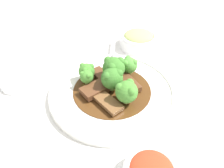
% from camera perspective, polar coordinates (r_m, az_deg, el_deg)
% --- Properties ---
extents(ground_plane, '(4.00, 4.00, 0.00)m').
position_cam_1_polar(ground_plane, '(0.54, 0.00, -2.74)').
color(ground_plane, white).
extents(main_plate, '(0.30, 0.30, 0.02)m').
position_cam_1_polar(main_plate, '(0.53, 0.00, -1.95)').
color(main_plate, white).
rests_on(main_plate, ground_plane).
extents(beef_strip_0, '(0.08, 0.08, 0.01)m').
position_cam_1_polar(beef_strip_0, '(0.52, -3.98, -1.15)').
color(beef_strip_0, '#56331E').
rests_on(beef_strip_0, main_plate).
extents(beef_strip_1, '(0.06, 0.08, 0.01)m').
position_cam_1_polar(beef_strip_1, '(0.53, 4.32, 0.51)').
color(beef_strip_1, '#56331E').
rests_on(beef_strip_1, main_plate).
extents(beef_strip_2, '(0.07, 0.08, 0.01)m').
position_cam_1_polar(beef_strip_2, '(0.49, -1.16, -4.77)').
color(beef_strip_2, brown).
rests_on(beef_strip_2, main_plate).
extents(beef_strip_3, '(0.06, 0.05, 0.01)m').
position_cam_1_polar(beef_strip_3, '(0.57, 1.75, 3.22)').
color(beef_strip_3, brown).
rests_on(beef_strip_3, main_plate).
extents(beef_strip_4, '(0.06, 0.07, 0.01)m').
position_cam_1_polar(beef_strip_4, '(0.56, -2.78, 2.23)').
color(beef_strip_4, '#56331E').
rests_on(beef_strip_4, main_plate).
extents(broccoli_floret_0, '(0.05, 0.05, 0.05)m').
position_cam_1_polar(broccoli_floret_0, '(0.47, 3.85, -1.92)').
color(broccoli_floret_0, '#7FA84C').
rests_on(broccoli_floret_0, main_plate).
extents(broccoli_floret_1, '(0.04, 0.04, 0.05)m').
position_cam_1_polar(broccoli_floret_1, '(0.56, 4.52, 5.01)').
color(broccoli_floret_1, '#7FA84C').
rests_on(broccoli_floret_1, main_plate).
extents(broccoli_floret_2, '(0.05, 0.05, 0.06)m').
position_cam_1_polar(broccoli_floret_2, '(0.53, 0.47, 4.23)').
color(broccoli_floret_2, '#8EB756').
rests_on(broccoli_floret_2, main_plate).
extents(broccoli_floret_3, '(0.03, 0.03, 0.04)m').
position_cam_1_polar(broccoli_floret_3, '(0.52, -6.62, 1.95)').
color(broccoli_floret_3, '#7FA84C').
rests_on(broccoli_floret_3, main_plate).
extents(broccoli_floret_4, '(0.05, 0.05, 0.06)m').
position_cam_1_polar(broccoli_floret_4, '(0.50, 0.02, 1.66)').
color(broccoli_floret_4, '#7FA84C').
rests_on(broccoli_floret_4, main_plate).
extents(broccoli_floret_5, '(0.04, 0.04, 0.04)m').
position_cam_1_polar(broccoli_floret_5, '(0.54, -6.66, 3.40)').
color(broccoli_floret_5, '#7FA84C').
rests_on(broccoli_floret_5, main_plate).
extents(serving_spoon, '(0.05, 0.20, 0.01)m').
position_cam_1_polar(serving_spoon, '(0.59, 0.29, 5.17)').
color(serving_spoon, '#B7B7BC').
rests_on(serving_spoon, main_plate).
extents(side_bowl_appetizer, '(0.12, 0.12, 0.05)m').
position_cam_1_polar(side_bowl_appetizer, '(0.71, 6.94, 11.49)').
color(side_bowl_appetizer, white).
rests_on(side_bowl_appetizer, ground_plane).
extents(sauce_dish, '(0.08, 0.08, 0.01)m').
position_cam_1_polar(sauce_dish, '(0.61, -23.43, 0.31)').
color(sauce_dish, white).
rests_on(sauce_dish, ground_plane).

